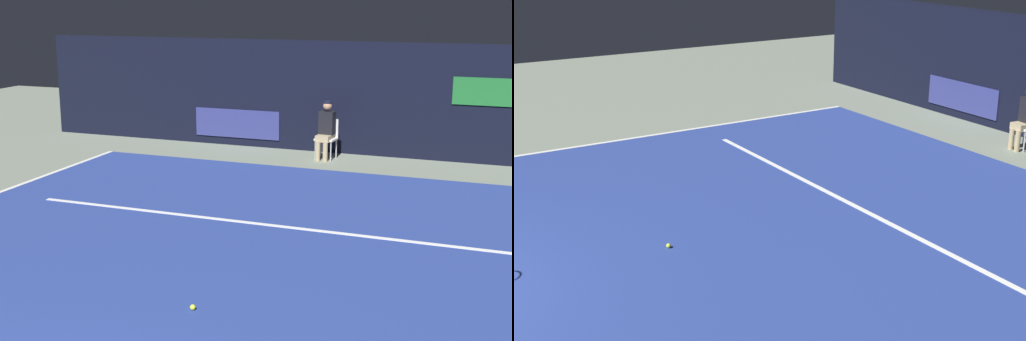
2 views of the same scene
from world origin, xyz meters
TOP-DOWN VIEW (x-y plane):
  - ground_plane at (0.00, 5.08)m, footprint 32.06×32.06m
  - court_surface at (0.00, 5.08)m, footprint 10.73×12.16m
  - line_service at (0.00, 7.21)m, footprint 8.37×0.10m
  - back_wall at (-0.00, 13.09)m, footprint 15.99×0.33m
  - line_judge_on_chair at (-0.34, 12.22)m, footprint 0.48×0.56m
  - tennis_ball at (0.31, 3.91)m, footprint 0.07×0.07m

SIDE VIEW (x-z plane):
  - ground_plane at x=0.00m, z-range 0.00..0.00m
  - court_surface at x=0.00m, z-range 0.00..0.01m
  - line_service at x=0.00m, z-range 0.01..0.02m
  - tennis_ball at x=0.31m, z-range 0.01..0.08m
  - line_judge_on_chair at x=-0.34m, z-range 0.03..1.35m
  - back_wall at x=0.00m, z-range 0.00..2.60m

